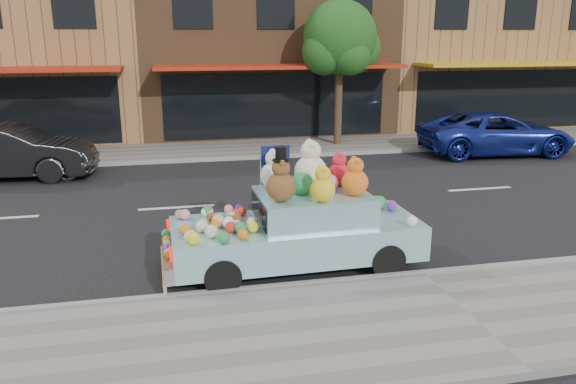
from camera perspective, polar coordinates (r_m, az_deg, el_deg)
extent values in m
plane|color=black|center=(14.30, 4.97, -0.59)|extent=(120.00, 120.00, 0.00)
cube|color=gray|center=(8.71, 17.81, -11.95)|extent=(60.00, 3.00, 0.12)
cube|color=gray|center=(20.42, -0.37, 4.56)|extent=(60.00, 3.00, 0.12)
cube|color=gray|center=(9.90, 13.53, -8.16)|extent=(60.00, 0.12, 0.13)
cube|color=gray|center=(18.98, 0.56, 3.72)|extent=(60.00, 0.12, 0.13)
cube|color=olive|center=(25.80, -26.11, 13.03)|extent=(10.00, 8.00, 7.00)
cube|color=black|center=(21.32, -20.98, 17.39)|extent=(1.40, 0.06, 1.60)
cube|color=brown|center=(25.45, -3.00, 14.53)|extent=(10.00, 8.00, 7.00)
cube|color=black|center=(21.64, -1.18, 8.78)|extent=(8.50, 0.06, 2.40)
cube|color=#AB240F|center=(20.65, -0.73, 12.63)|extent=(9.00, 1.80, 0.12)
cube|color=black|center=(21.15, -9.67, 18.19)|extent=(1.40, 0.06, 1.60)
cube|color=black|center=(21.51, -1.24, 18.34)|extent=(1.40, 0.06, 1.60)
cube|color=black|center=(22.28, 6.76, 18.15)|extent=(1.40, 0.06, 1.60)
cube|color=olive|center=(28.80, 17.68, 13.97)|extent=(10.00, 8.00, 7.00)
cube|color=black|center=(25.50, 21.74, 8.73)|extent=(8.50, 0.06, 2.40)
cube|color=gold|center=(24.66, 23.23, 11.89)|extent=(9.00, 1.80, 0.12)
cube|color=black|center=(23.85, 16.34, 17.49)|extent=(1.40, 0.06, 1.60)
cube|color=black|center=(25.39, 22.58, 16.80)|extent=(1.40, 0.06, 1.60)
cylinder|color=#38281C|center=(20.68, 5.13, 8.96)|extent=(0.28, 0.28, 3.20)
sphere|color=#164A15|center=(20.54, 5.29, 15.40)|extent=(2.60, 2.60, 2.60)
sphere|color=#164A15|center=(21.05, 6.89, 14.27)|extent=(1.80, 1.80, 1.80)
sphere|color=#164A15|center=(20.18, 3.75, 14.01)|extent=(1.60, 1.60, 1.60)
sphere|color=#164A15|center=(20.04, 6.33, 13.65)|extent=(1.40, 1.40, 1.40)
sphere|color=#164A15|center=(21.03, 3.96, 14.61)|extent=(1.60, 1.60, 1.60)
imported|color=#9F9FA3|center=(18.04, -25.60, 3.74)|extent=(4.42, 1.90, 1.49)
imported|color=navy|center=(20.73, 20.39, 5.62)|extent=(5.38, 2.78, 1.45)
imported|color=black|center=(17.91, -26.75, 3.69)|extent=(4.94, 2.09, 1.58)
cylinder|color=black|center=(9.72, 10.06, -6.89)|extent=(0.60, 0.21, 0.60)
cylinder|color=black|center=(11.07, 6.88, -3.92)|extent=(0.60, 0.21, 0.60)
cylinder|color=black|center=(9.04, -6.66, -8.54)|extent=(0.60, 0.21, 0.60)
cylinder|color=black|center=(10.47, -7.71, -5.11)|extent=(0.60, 0.21, 0.60)
cube|color=#96D5E0|center=(9.89, 0.83, -4.69)|extent=(4.34, 1.80, 0.60)
cube|color=#96D5E0|center=(9.78, 2.55, -1.52)|extent=(1.93, 1.54, 0.50)
cube|color=silver|center=(9.67, -12.11, -6.49)|extent=(0.20, 1.78, 0.26)
cube|color=red|center=(8.92, -11.77, -6.17)|extent=(0.07, 0.28, 0.16)
cube|color=red|center=(10.20, -12.05, -3.39)|extent=(0.07, 0.28, 0.16)
cube|color=black|center=(9.58, -2.93, -1.91)|extent=(0.07, 1.30, 0.40)
sphere|color=brown|center=(9.17, -0.72, 0.53)|extent=(0.49, 0.49, 0.49)
sphere|color=brown|center=(9.09, -0.73, 2.46)|extent=(0.31, 0.31, 0.31)
sphere|color=brown|center=(8.96, -0.59, 2.92)|extent=(0.12, 0.12, 0.12)
sphere|color=brown|center=(9.17, -0.86, 3.21)|extent=(0.12, 0.12, 0.12)
cylinder|color=black|center=(9.06, -0.73, 3.26)|extent=(0.29, 0.29, 0.02)
cylinder|color=black|center=(9.04, -0.73, 3.94)|extent=(0.18, 0.18, 0.22)
sphere|color=beige|center=(9.98, 2.31, 2.07)|extent=(0.59, 0.59, 0.59)
sphere|color=beige|center=(9.90, 2.34, 4.21)|extent=(0.37, 0.37, 0.37)
sphere|color=beige|center=(9.75, 2.53, 4.75)|extent=(0.14, 0.14, 0.14)
sphere|color=beige|center=(9.99, 2.16, 5.02)|extent=(0.14, 0.14, 0.14)
sphere|color=orange|center=(9.58, 6.82, 0.97)|extent=(0.45, 0.45, 0.45)
sphere|color=orange|center=(9.51, 6.88, 2.67)|extent=(0.28, 0.28, 0.28)
sphere|color=orange|center=(9.40, 7.09, 3.08)|extent=(0.11, 0.11, 0.11)
sphere|color=orange|center=(9.58, 6.71, 3.34)|extent=(0.11, 0.11, 0.11)
sphere|color=red|center=(10.20, 5.21, 1.81)|extent=(0.42, 0.42, 0.42)
sphere|color=red|center=(10.14, 5.24, 3.28)|extent=(0.26, 0.26, 0.26)
sphere|color=red|center=(10.04, 5.41, 3.64)|extent=(0.10, 0.10, 0.10)
sphere|color=red|center=(10.21, 5.11, 3.84)|extent=(0.10, 0.10, 0.10)
sphere|color=silver|center=(9.93, -1.46, 1.69)|extent=(0.48, 0.48, 0.48)
sphere|color=silver|center=(9.86, -1.47, 3.44)|extent=(0.30, 0.30, 0.30)
sphere|color=silver|center=(9.74, -1.36, 3.87)|extent=(0.11, 0.11, 0.11)
sphere|color=silver|center=(9.94, -1.59, 4.11)|extent=(0.11, 0.11, 0.11)
sphere|color=yellow|center=(9.15, 3.53, 0.23)|extent=(0.42, 0.42, 0.42)
sphere|color=yellow|center=(9.08, 3.56, 1.85)|extent=(0.26, 0.26, 0.26)
sphere|color=yellow|center=(8.98, 3.72, 2.24)|extent=(0.10, 0.10, 0.10)
sphere|color=yellow|center=(9.15, 3.41, 2.49)|extent=(0.10, 0.10, 0.10)
sphere|color=#227D3D|center=(9.61, 1.44, 0.84)|extent=(0.40, 0.40, 0.40)
sphere|color=#E27180|center=(9.81, 4.18, 0.92)|extent=(0.32, 0.32, 0.32)
sphere|color=beige|center=(9.36, -8.76, -3.44)|extent=(0.21, 0.21, 0.21)
sphere|color=#227D3D|center=(9.23, -4.89, -3.61)|extent=(0.20, 0.20, 0.20)
sphere|color=brown|center=(9.68, -5.23, -2.78)|extent=(0.18, 0.18, 0.18)
sphere|color=yellow|center=(8.83, -9.58, -4.69)|extent=(0.20, 0.20, 0.20)
sphere|color=#C76612|center=(9.54, -6.17, -3.13)|extent=(0.16, 0.16, 0.16)
sphere|color=#5D2B83|center=(10.33, -5.00, -1.66)|extent=(0.15, 0.15, 0.15)
sphere|color=#E27180|center=(9.79, -5.81, -2.50)|extent=(0.20, 0.20, 0.20)
sphere|color=white|center=(10.18, -8.41, -2.02)|extent=(0.15, 0.15, 0.15)
sphere|color=#E27180|center=(10.04, -10.43, -2.27)|extent=(0.19, 0.19, 0.19)
sphere|color=#906E4F|center=(10.10, -10.96, -2.23)|extent=(0.17, 0.17, 0.17)
sphere|color=#227D3D|center=(8.80, -6.52, -4.64)|extent=(0.20, 0.20, 0.20)
sphere|color=#227D3D|center=(9.72, -5.98, -2.76)|extent=(0.16, 0.16, 0.16)
sphere|color=beige|center=(9.08, -7.81, -3.99)|extent=(0.22, 0.22, 0.22)
sphere|color=#E27180|center=(9.43, -5.24, -3.31)|extent=(0.17, 0.17, 0.17)
sphere|color=brown|center=(9.49, -5.80, -3.12)|extent=(0.19, 0.19, 0.19)
sphere|color=yellow|center=(9.25, -3.58, -3.57)|extent=(0.19, 0.19, 0.19)
sphere|color=white|center=(9.46, -3.63, -3.11)|extent=(0.20, 0.20, 0.20)
sphere|color=white|center=(9.47, -6.04, -3.12)|extent=(0.21, 0.21, 0.21)
sphere|color=beige|center=(9.38, -3.68, -3.31)|extent=(0.19, 0.19, 0.19)
sphere|color=beige|center=(8.92, -9.89, -4.48)|extent=(0.21, 0.21, 0.21)
sphere|color=#227D3D|center=(10.19, -8.13, -1.86)|extent=(0.20, 0.20, 0.20)
sphere|color=#E27180|center=(10.27, -6.06, -1.73)|extent=(0.16, 0.16, 0.16)
sphere|color=#227D3D|center=(9.87, -6.24, -2.50)|extent=(0.16, 0.16, 0.16)
sphere|color=#C76612|center=(9.29, -10.40, -3.76)|extent=(0.18, 0.18, 0.18)
sphere|color=#C76612|center=(8.95, -4.62, -4.32)|extent=(0.18, 0.18, 0.18)
sphere|color=#C76612|center=(9.50, -7.36, -3.22)|extent=(0.17, 0.17, 0.17)
sphere|color=red|center=(9.28, -5.85, -3.57)|extent=(0.19, 0.19, 0.19)
sphere|color=red|center=(9.86, -5.38, -2.32)|extent=(0.21, 0.21, 0.21)
sphere|color=brown|center=(9.80, -7.73, -2.60)|extent=(0.18, 0.18, 0.18)
sphere|color=red|center=(10.12, -4.72, -1.96)|extent=(0.17, 0.17, 0.17)
sphere|color=#E27180|center=(10.18, -8.02, -1.99)|extent=(0.16, 0.16, 0.16)
sphere|color=#D8A88C|center=(9.57, -7.10, -2.85)|extent=(0.22, 0.22, 0.22)
sphere|color=#227D3D|center=(10.14, -12.28, -4.16)|extent=(0.17, 0.17, 0.17)
sphere|color=red|center=(10.16, -12.28, -4.21)|extent=(0.13, 0.13, 0.13)
sphere|color=#5D2B83|center=(9.40, -12.14, -5.73)|extent=(0.17, 0.17, 0.17)
sphere|color=#C76612|center=(9.83, -12.22, -4.81)|extent=(0.16, 0.16, 0.16)
sphere|color=beige|center=(9.32, -12.12, -6.05)|extent=(0.13, 0.13, 0.13)
sphere|color=#C76612|center=(9.25, -12.10, -6.24)|extent=(0.13, 0.13, 0.13)
sphere|color=beige|center=(9.75, -12.20, -5.10)|extent=(0.12, 0.12, 0.12)
sphere|color=white|center=(9.88, -12.23, -4.79)|extent=(0.13, 0.13, 0.13)
sphere|color=#C76612|center=(10.65, 9.02, -1.02)|extent=(0.24, 0.24, 0.24)
sphere|color=white|center=(9.74, 12.43, -2.90)|extent=(0.20, 0.20, 0.20)
sphere|color=#227D3D|center=(10.60, 9.29, -1.06)|extent=(0.25, 0.25, 0.25)
sphere|color=yellow|center=(10.71, 7.54, -0.97)|extent=(0.20, 0.20, 0.20)
sphere|color=#5D2B83|center=(10.53, 10.51, -1.38)|extent=(0.20, 0.20, 0.20)
cylinder|color=#997A54|center=(8.98, -12.37, -9.91)|extent=(0.06, 0.06, 0.17)
sphere|color=#997A54|center=(8.94, -12.40, -9.36)|extent=(0.07, 0.07, 0.07)
cylinder|color=#997A54|center=(9.08, -12.38, -9.64)|extent=(0.06, 0.06, 0.17)
sphere|color=#997A54|center=(9.04, -12.42, -9.10)|extent=(0.07, 0.07, 0.07)
cylinder|color=#997A54|center=(9.17, -12.40, -9.38)|extent=(0.06, 0.06, 0.17)
sphere|color=#997A54|center=(9.13, -12.44, -8.84)|extent=(0.07, 0.07, 0.07)
cylinder|color=#997A54|center=(9.26, -12.42, -9.12)|extent=(0.06, 0.06, 0.17)
sphere|color=#997A54|center=(9.22, -12.45, -8.59)|extent=(0.07, 0.07, 0.07)
cylinder|color=#997A54|center=(9.35, -12.43, -8.87)|extent=(0.06, 0.06, 0.17)
sphere|color=#997A54|center=(9.31, -12.47, -8.34)|extent=(0.07, 0.07, 0.07)
cylinder|color=#997A54|center=(9.44, -12.45, -8.62)|extent=(0.06, 0.06, 0.17)
sphere|color=#997A54|center=(9.40, -12.48, -8.10)|extent=(0.07, 0.07, 0.07)
cylinder|color=#997A54|center=(9.53, -12.46, -8.38)|extent=(0.06, 0.06, 0.17)
sphere|color=#997A54|center=(9.49, -12.50, -7.86)|extent=(0.07, 0.07, 0.07)
cylinder|color=#997A54|center=(9.62, -12.48, -8.14)|extent=(0.06, 0.06, 0.17)
sphere|color=#997A54|center=(9.59, -12.51, -7.62)|extent=(0.07, 0.07, 0.07)
cylinder|color=#997A54|center=(9.71, -12.49, -7.91)|extent=(0.06, 0.06, 0.17)
sphere|color=#997A54|center=(9.68, -12.53, -7.39)|extent=(0.07, 0.07, 0.07)
cylinder|color=#997A54|center=(9.81, -12.51, -7.68)|extent=(0.06, 0.06, 0.17)
sphere|color=#997A54|center=(9.77, -12.54, -7.17)|extent=(0.07, 0.07, 0.07)
cylinder|color=#997A54|center=(9.90, -12.52, -7.46)|extent=(0.06, 0.06, 0.17)
sphere|color=#997A54|center=(9.86, -12.56, -6.95)|extent=(0.07, 0.07, 0.07)
cylinder|color=#997A54|center=(9.99, -12.54, -7.23)|extent=(0.06, 0.06, 0.17)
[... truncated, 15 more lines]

